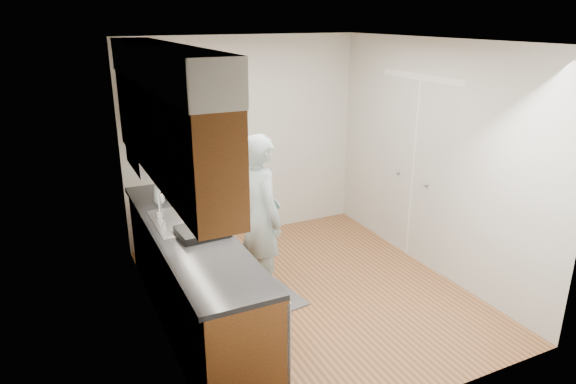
# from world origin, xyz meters

# --- Properties ---
(floor) EXTENTS (3.50, 3.50, 0.00)m
(floor) POSITION_xyz_m (0.00, 0.00, 0.00)
(floor) COLOR #9A623A
(floor) RESTS_ON ground
(ceiling) EXTENTS (3.50, 3.50, 0.00)m
(ceiling) POSITION_xyz_m (0.00, 0.00, 2.50)
(ceiling) COLOR white
(ceiling) RESTS_ON wall_left
(wall_left) EXTENTS (0.02, 3.50, 2.50)m
(wall_left) POSITION_xyz_m (-1.50, 0.00, 1.25)
(wall_left) COLOR beige
(wall_left) RESTS_ON floor
(wall_right) EXTENTS (0.02, 3.50, 2.50)m
(wall_right) POSITION_xyz_m (1.50, 0.00, 1.25)
(wall_right) COLOR beige
(wall_right) RESTS_ON floor
(wall_back) EXTENTS (3.00, 0.02, 2.50)m
(wall_back) POSITION_xyz_m (0.00, 1.75, 1.25)
(wall_back) COLOR beige
(wall_back) RESTS_ON floor
(counter) EXTENTS (0.64, 2.80, 1.30)m
(counter) POSITION_xyz_m (-1.20, -0.00, 0.49)
(counter) COLOR brown
(counter) RESTS_ON floor
(upper_cabinets) EXTENTS (0.47, 2.80, 1.21)m
(upper_cabinets) POSITION_xyz_m (-1.33, 0.05, 1.95)
(upper_cabinets) COLOR brown
(upper_cabinets) RESTS_ON wall_left
(closet_door) EXTENTS (0.02, 1.22, 2.05)m
(closet_door) POSITION_xyz_m (1.49, 0.30, 1.02)
(closet_door) COLOR silver
(closet_door) RESTS_ON wall_right
(floor_mat) EXTENTS (0.66, 0.98, 0.02)m
(floor_mat) POSITION_xyz_m (-0.43, 0.19, 0.01)
(floor_mat) COLOR #59595B
(floor_mat) RESTS_ON floor
(person) EXTENTS (0.48, 0.69, 1.88)m
(person) POSITION_xyz_m (-0.43, 0.19, 0.96)
(person) COLOR #91AAB0
(person) RESTS_ON floor_mat
(soap_bottle_a) EXTENTS (0.15, 0.15, 0.28)m
(soap_bottle_a) POSITION_xyz_m (-1.29, 0.76, 1.08)
(soap_bottle_a) COLOR silver
(soap_bottle_a) RESTS_ON counter
(soap_bottle_b) EXTENTS (0.12, 0.12, 0.19)m
(soap_bottle_b) POSITION_xyz_m (-1.13, 0.81, 1.03)
(soap_bottle_b) COLOR silver
(soap_bottle_b) RESTS_ON counter
(soap_bottle_c) EXTENTS (0.18, 0.18, 0.18)m
(soap_bottle_c) POSITION_xyz_m (-1.19, 1.02, 1.03)
(soap_bottle_c) COLOR silver
(soap_bottle_c) RESTS_ON counter
(soda_can) EXTENTS (0.09, 0.09, 0.13)m
(soda_can) POSITION_xyz_m (-1.04, 0.54, 1.01)
(soda_can) COLOR #B21E29
(soda_can) RESTS_ON counter
(steel_can) EXTENTS (0.08, 0.08, 0.12)m
(steel_can) POSITION_xyz_m (-1.02, 0.79, 1.00)
(steel_can) COLOR #A5A5AA
(steel_can) RESTS_ON counter
(dish_rack) EXTENTS (0.43, 0.37, 0.06)m
(dish_rack) POSITION_xyz_m (-1.14, -0.18, 0.97)
(dish_rack) COLOR black
(dish_rack) RESTS_ON counter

